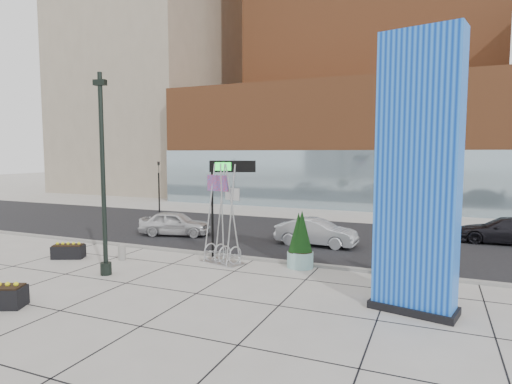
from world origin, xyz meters
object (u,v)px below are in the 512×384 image
at_px(car_white_west, 175,224).
at_px(car_silver_mid, 316,233).
at_px(overhead_street_sign, 227,175).
at_px(concrete_bollard, 122,253).
at_px(lamp_post, 104,194).
at_px(public_art_sculpture, 223,237).
at_px(blue_pylon, 418,179).

distance_m(car_white_west, car_silver_mid, 8.27).
bearing_deg(overhead_street_sign, concrete_bollard, -172.56).
xyz_separation_m(lamp_post, overhead_street_sign, (3.23, 4.21, 0.61)).
bearing_deg(public_art_sculpture, overhead_street_sign, 118.57).
relative_size(blue_pylon, overhead_street_sign, 1.87).
height_order(concrete_bollard, car_white_west, car_white_west).
relative_size(overhead_street_sign, car_silver_mid, 1.06).
relative_size(blue_pylon, lamp_post, 1.06).
relative_size(car_white_west, car_silver_mid, 0.98).
distance_m(lamp_post, overhead_street_sign, 5.34).
distance_m(blue_pylon, public_art_sculpture, 8.93).
bearing_deg(public_art_sculpture, concrete_bollard, -147.81).
relative_size(public_art_sculpture, car_white_west, 1.07).
bearing_deg(overhead_street_sign, lamp_post, -146.36).
distance_m(lamp_post, concrete_bollard, 3.71).
distance_m(blue_pylon, concrete_bollard, 13.02).
height_order(lamp_post, car_white_west, lamp_post).
bearing_deg(concrete_bollard, car_silver_mid, 40.85).
xyz_separation_m(public_art_sculpture, overhead_street_sign, (-0.18, 0.80, 2.67)).
bearing_deg(overhead_street_sign, car_silver_mid, 35.37).
bearing_deg(public_art_sculpture, lamp_post, -119.14).
xyz_separation_m(concrete_bollard, overhead_street_sign, (4.24, 2.09, 3.49)).
bearing_deg(car_silver_mid, car_white_west, 96.25).
bearing_deg(blue_pylon, overhead_street_sign, 168.78).
relative_size(blue_pylon, car_silver_mid, 1.99).
distance_m(lamp_post, car_white_west, 8.50).
relative_size(public_art_sculpture, overhead_street_sign, 0.98).
xyz_separation_m(blue_pylon, car_silver_mid, (-5.13, 7.81, -3.34)).
height_order(lamp_post, car_silver_mid, lamp_post).
xyz_separation_m(concrete_bollard, car_silver_mid, (7.26, 6.28, 0.36)).
distance_m(blue_pylon, car_silver_mid, 9.93).
distance_m(blue_pylon, car_white_west, 15.60).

